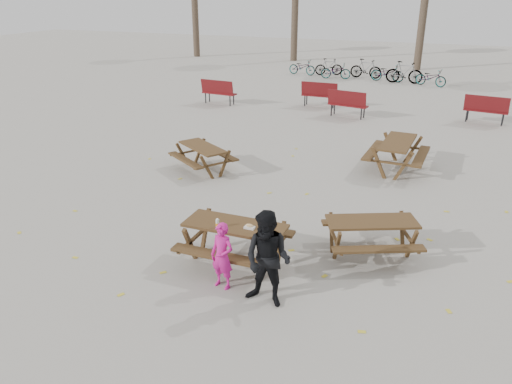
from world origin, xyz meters
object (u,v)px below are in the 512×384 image
at_px(picnic_table_far, 396,156).
at_px(picnic_table_east, 371,238).
at_px(main_picnic_table, 235,234).
at_px(adult, 268,259).
at_px(soda_bottle, 218,224).
at_px(child, 222,256).
at_px(food_tray, 250,228).
at_px(picnic_table_north, 203,158).

bearing_deg(picnic_table_far, picnic_table_east, -175.18).
bearing_deg(main_picnic_table, adult, -44.46).
xyz_separation_m(soda_bottle, picnic_table_east, (2.42, 1.42, -0.50)).
bearing_deg(picnic_table_east, main_picnic_table, -175.67).
distance_m(main_picnic_table, child, 0.79).
distance_m(picnic_table_east, picnic_table_far, 4.92).
xyz_separation_m(soda_bottle, child, (0.34, -0.55, -0.27)).
distance_m(food_tray, picnic_table_east, 2.32).
bearing_deg(adult, main_picnic_table, 140.46).
height_order(child, adult, adult).
distance_m(adult, picnic_table_east, 2.51).
distance_m(soda_bottle, picnic_table_north, 5.07).
relative_size(main_picnic_table, picnic_table_east, 1.11).
xyz_separation_m(main_picnic_table, child, (0.11, -0.78, -0.01)).
height_order(picnic_table_north, picnic_table_far, picnic_table_far).
height_order(child, picnic_table_far, child).
height_order(child, picnic_table_north, child).
bearing_deg(soda_bottle, child, -58.24).
bearing_deg(picnic_table_far, main_picnic_table, 164.62).
bearing_deg(food_tray, picnic_table_east, 33.57).
bearing_deg(child, food_tray, 86.12).
bearing_deg(picnic_table_far, picnic_table_north, 115.53).
relative_size(main_picnic_table, picnic_table_north, 1.13).
relative_size(soda_bottle, picnic_table_north, 0.11).
distance_m(main_picnic_table, food_tray, 0.37).
distance_m(soda_bottle, child, 0.71).
distance_m(food_tray, picnic_table_north, 5.22).
bearing_deg(adult, soda_bottle, 153.77).
distance_m(child, picnic_table_far, 7.17).
relative_size(picnic_table_east, picnic_table_far, 0.87).
bearing_deg(picnic_table_far, child, 167.46).
bearing_deg(picnic_table_north, soda_bottle, -26.46).
height_order(main_picnic_table, picnic_table_north, main_picnic_table).
height_order(soda_bottle, adult, adult).
relative_size(main_picnic_table, soda_bottle, 10.59).
xyz_separation_m(food_tray, soda_bottle, (-0.53, -0.16, 0.05)).
bearing_deg(picnic_table_far, food_tray, 167.33).
relative_size(food_tray, picnic_table_east, 0.11).
xyz_separation_m(soda_bottle, picnic_table_north, (-2.54, 4.36, -0.50)).
xyz_separation_m(food_tray, adult, (0.67, -0.89, -0.01)).
height_order(adult, picnic_table_far, adult).
height_order(food_tray, picnic_table_far, food_tray).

